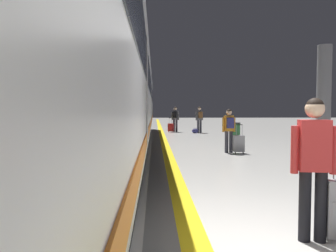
% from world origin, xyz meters
% --- Properties ---
extents(safety_line_strip, '(0.36, 80.00, 0.01)m').
position_xyz_m(safety_line_strip, '(-0.84, 10.00, 0.00)').
color(safety_line_strip, yellow).
rests_on(safety_line_strip, ground).
extents(tactile_edge_band, '(0.59, 80.00, 0.01)m').
position_xyz_m(tactile_edge_band, '(-1.16, 10.00, 0.00)').
color(tactile_edge_band, slate).
rests_on(tactile_edge_band, ground).
extents(high_speed_train, '(2.94, 33.20, 4.97)m').
position_xyz_m(high_speed_train, '(-2.92, 8.58, 2.50)').
color(high_speed_train, '#38383D').
rests_on(high_speed_train, ground).
extents(traveller_foreground, '(0.53, 0.25, 1.70)m').
position_xyz_m(traveller_foreground, '(0.55, 0.56, 0.99)').
color(traveller_foreground, black).
rests_on(traveller_foreground, ground).
extents(passenger_near, '(0.49, 0.34, 1.58)m').
position_xyz_m(passenger_near, '(1.38, 8.64, 0.94)').
color(passenger_near, '#383842').
rests_on(passenger_near, ground).
extents(suitcase_near, '(0.39, 0.25, 1.03)m').
position_xyz_m(suitcase_near, '(1.69, 8.49, 0.35)').
color(suitcase_near, '#9E9EA3').
rests_on(suitcase_near, ground).
extents(passenger_mid, '(0.52, 0.42, 1.76)m').
position_xyz_m(passenger_mid, '(1.71, 18.95, 1.05)').
color(passenger_mid, '#383842').
rests_on(passenger_mid, ground).
extents(duffel_bag_mid, '(0.44, 0.26, 0.36)m').
position_xyz_m(duffel_bag_mid, '(1.38, 18.62, 0.15)').
color(duffel_bag_mid, navy).
rests_on(duffel_bag_mid, ground).
extents(passenger_far, '(0.52, 0.42, 1.75)m').
position_xyz_m(passenger_far, '(0.13, 19.89, 1.04)').
color(passenger_far, '#383842').
rests_on(passenger_far, ground).
extents(suitcase_far, '(0.44, 0.39, 0.99)m').
position_xyz_m(suitcase_far, '(-0.18, 19.69, 0.33)').
color(suitcase_far, '#A51E1E').
rests_on(suitcase_far, ground).
extents(platform_pillar, '(0.56, 0.56, 3.60)m').
position_xyz_m(platform_pillar, '(4.07, 7.15, 1.72)').
color(platform_pillar, slate).
rests_on(platform_pillar, ground).
extents(waste_bin, '(0.46, 0.46, 0.91)m').
position_xyz_m(waste_bin, '(2.78, 13.33, 0.46)').
color(waste_bin, '#2D6638').
rests_on(waste_bin, ground).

